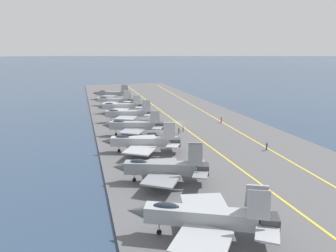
{
  "coord_description": "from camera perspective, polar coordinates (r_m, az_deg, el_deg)",
  "views": [
    {
      "loc": [
        -80.69,
        26.42,
        21.08
      ],
      "look_at": [
        -12.52,
        6.45,
        2.9
      ],
      "focal_mm": 32.0,
      "sensor_mm": 36.0,
      "label": 1
    }
  ],
  "objects": [
    {
      "name": "deck_stripe_centerline",
      "position": [
        87.38,
        1.75,
        0.66
      ],
      "size": [
        189.98,
        0.36,
        0.01
      ],
      "primitive_type": "cube",
      "color": "yellow",
      "rests_on": "carrier_deck"
    },
    {
      "name": "deck_stripe_foul_line",
      "position": [
        92.16,
        9.48,
        1.19
      ],
      "size": [
        189.72,
        10.75,
        0.01
      ],
      "primitive_type": "cube",
      "rotation": [
        0.0,
        0.0,
        -0.05
      ],
      "color": "yellow",
      "rests_on": "carrier_deck"
    },
    {
      "name": "ground_plane",
      "position": [
        87.48,
        1.75,
        0.41
      ],
      "size": [
        2000.0,
        2000.0,
        0.0
      ],
      "primitive_type": "plane",
      "color": "#2D425B"
    },
    {
      "name": "parked_jet_seventh",
      "position": [
        114.91,
        -10.29,
        4.87
      ],
      "size": [
        12.34,
        15.88,
        6.04
      ],
      "color": "#A8AAAF",
      "rests_on": "carrier_deck"
    },
    {
      "name": "parked_jet_eighth",
      "position": [
        129.67,
        -10.64,
        6.1
      ],
      "size": [
        12.97,
        16.69,
        6.46
      ],
      "color": "gray",
      "rests_on": "carrier_deck"
    },
    {
      "name": "crew_purple_vest",
      "position": [
        88.36,
        10.11,
        1.26
      ],
      "size": [
        0.45,
        0.45,
        1.83
      ],
      "color": "#232328",
      "rests_on": "carrier_deck"
    },
    {
      "name": "crew_white_vest",
      "position": [
        77.77,
        2.9,
        -0.34
      ],
      "size": [
        0.44,
        0.46,
        1.77
      ],
      "color": "#4C473D",
      "rests_on": "carrier_deck"
    },
    {
      "name": "crew_brown_vest",
      "position": [
        75.52,
        2.07,
        -0.81
      ],
      "size": [
        0.36,
        0.44,
        1.69
      ],
      "color": "#383328",
      "rests_on": "carrier_deck"
    },
    {
      "name": "parked_jet_fifth",
      "position": [
        87.91,
        -7.67,
        2.38
      ],
      "size": [
        12.54,
        16.37,
        6.54
      ],
      "color": "#9EA3A8",
      "rests_on": "carrier_deck"
    },
    {
      "name": "parked_jet_nearest",
      "position": [
        34.78,
        6.66,
        -16.78
      ],
      "size": [
        13.69,
        16.64,
        6.7
      ],
      "color": "#9EA3A8",
      "rests_on": "carrier_deck"
    },
    {
      "name": "crew_blue_vest",
      "position": [
        66.65,
        18.29,
        -3.58
      ],
      "size": [
        0.43,
        0.46,
        1.8
      ],
      "color": "#232328",
      "rests_on": "carrier_deck"
    },
    {
      "name": "parked_jet_second",
      "position": [
        47.93,
        -1.14,
        -7.97
      ],
      "size": [
        12.0,
        15.5,
        6.6
      ],
      "color": "gray",
      "rests_on": "carrier_deck"
    },
    {
      "name": "parked_jet_fourth",
      "position": [
        74.03,
        -6.54,
        0.11
      ],
      "size": [
        12.17,
        15.48,
        6.13
      ],
      "color": "#93999E",
      "rests_on": "carrier_deck"
    },
    {
      "name": "carrier_deck",
      "position": [
        87.43,
        1.75,
        0.53
      ],
      "size": [
        211.09,
        47.36,
        0.4
      ],
      "primitive_type": "cube",
      "color": "#565659",
      "rests_on": "ground"
    },
    {
      "name": "parked_jet_third",
      "position": [
        61.79,
        -4.94,
        -3.0
      ],
      "size": [
        13.6,
        16.55,
        6.32
      ],
      "color": "#A8AAAF",
      "rests_on": "carrier_deck"
    },
    {
      "name": "parked_jet_sixth",
      "position": [
        101.11,
        -8.92,
        3.74
      ],
      "size": [
        12.81,
        15.95,
        5.96
      ],
      "color": "#A8AAAF",
      "rests_on": "carrier_deck"
    }
  ]
}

